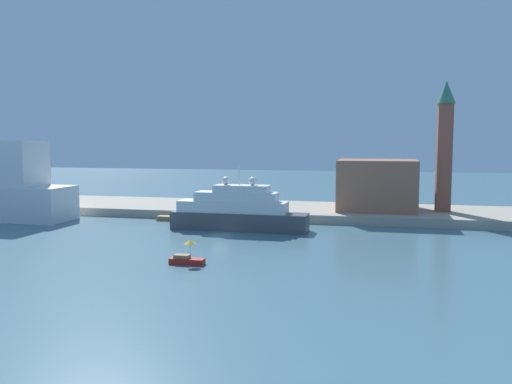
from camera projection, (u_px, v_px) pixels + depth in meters
name	position (u px, v px, depth m)	size (l,w,h in m)	color
ground	(220.00, 236.00, 86.34)	(400.00, 400.00, 0.00)	slate
quay_dock	(258.00, 210.00, 112.89)	(110.00, 23.00, 1.64)	#ADA38E
large_yacht	(237.00, 212.00, 91.80)	(23.93, 4.84, 11.25)	#4C4C51
small_motorboat	(187.00, 257.00, 66.04)	(4.38, 1.56, 3.13)	#B22319
work_barge	(168.00, 218.00, 102.96)	(4.02, 1.79, 0.88)	olive
harbor_building	(377.00, 185.00, 106.63)	(15.40, 14.48, 10.06)	#9E664C
bell_tower	(445.00, 141.00, 102.79)	(3.59, 3.59, 25.43)	#93513D
parked_car	(197.00, 206.00, 107.89)	(4.38, 1.80, 1.50)	#B21E1E
person_figure	(224.00, 204.00, 110.06)	(0.36, 0.36, 1.78)	#4C4C4C
mooring_bollard	(283.00, 211.00, 101.61)	(0.39, 0.39, 0.82)	black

